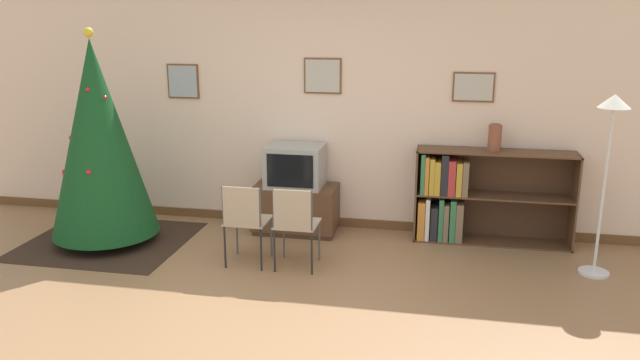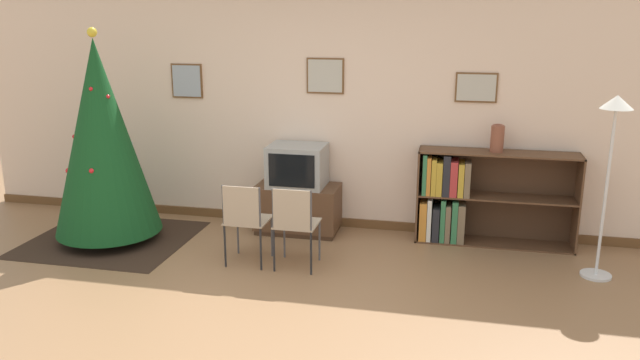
{
  "view_description": "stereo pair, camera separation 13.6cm",
  "coord_description": "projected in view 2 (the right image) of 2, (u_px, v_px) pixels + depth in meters",
  "views": [
    {
      "loc": [
        1.32,
        -4.18,
        2.38
      ],
      "look_at": [
        0.21,
        1.4,
        0.85
      ],
      "focal_mm": 35.0,
      "sensor_mm": 36.0,
      "label": 1
    },
    {
      "loc": [
        1.46,
        -4.16,
        2.38
      ],
      "look_at": [
        0.21,
        1.4,
        0.85
      ],
      "focal_mm": 35.0,
      "sensor_mm": 36.0,
      "label": 2
    }
  ],
  "objects": [
    {
      "name": "bookshelf",
      "position": [
        466.0,
        198.0,
        6.59
      ],
      "size": [
        1.63,
        0.36,
        1.0
      ],
      "color": "brown",
      "rests_on": "ground_plane"
    },
    {
      "name": "christmas_tree",
      "position": [
        102.0,
        138.0,
        6.47
      ],
      "size": [
        1.1,
        1.1,
        2.24
      ],
      "color": "maroon",
      "rests_on": "area_rug"
    },
    {
      "name": "folding_chair_right",
      "position": [
        295.0,
        222.0,
        5.86
      ],
      "size": [
        0.4,
        0.4,
        0.82
      ],
      "color": "tan",
      "rests_on": "ground_plane"
    },
    {
      "name": "ground_plane",
      "position": [
        254.0,
        330.0,
        4.84
      ],
      "size": [
        24.0,
        24.0,
        0.0
      ],
      "primitive_type": "plane",
      "color": "#936B47"
    },
    {
      "name": "standing_lamp",
      "position": [
        612.0,
        140.0,
        5.48
      ],
      "size": [
        0.28,
        0.28,
        1.69
      ],
      "color": "silver",
      "rests_on": "ground_plane"
    },
    {
      "name": "tv_console",
      "position": [
        298.0,
        208.0,
        6.96
      ],
      "size": [
        0.92,
        0.5,
        0.53
      ],
      "color": "#412A1A",
      "rests_on": "ground_plane"
    },
    {
      "name": "vase",
      "position": [
        497.0,
        138.0,
        6.37
      ],
      "size": [
        0.14,
        0.14,
        0.28
      ],
      "color": "brown",
      "rests_on": "bookshelf"
    },
    {
      "name": "folding_chair_left",
      "position": [
        245.0,
        219.0,
        5.97
      ],
      "size": [
        0.4,
        0.4,
        0.82
      ],
      "color": "tan",
      "rests_on": "ground_plane"
    },
    {
      "name": "wall_back",
      "position": [
        325.0,
        108.0,
        6.93
      ],
      "size": [
        8.49,
        0.11,
        2.7
      ],
      "color": "beige",
      "rests_on": "ground_plane"
    },
    {
      "name": "area_rug",
      "position": [
        111.0,
        239.0,
        6.76
      ],
      "size": [
        1.68,
        1.53,
        0.01
      ],
      "color": "#332319",
      "rests_on": "ground_plane"
    },
    {
      "name": "television",
      "position": [
        297.0,
        166.0,
        6.83
      ],
      "size": [
        0.61,
        0.49,
        0.46
      ],
      "color": "#9E9E99",
      "rests_on": "tv_console"
    }
  ]
}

